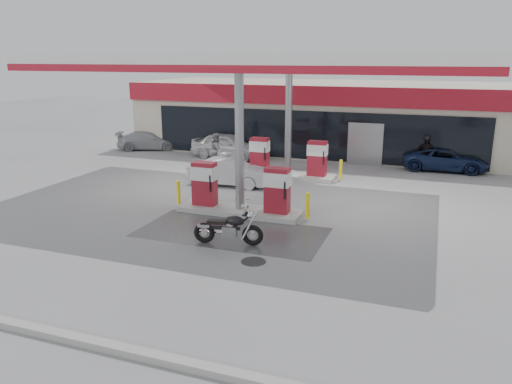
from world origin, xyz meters
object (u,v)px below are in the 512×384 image
parked_motorcycle (229,229)px  biker_walking (426,154)px  pump_island_far (288,162)px  parked_car_right (445,159)px  attendant (217,150)px  parked_car_left (149,141)px  hatchback_silver (230,172)px  pump_island_near (240,194)px  sedan_white (228,146)px

parked_motorcycle → biker_walking: biker_walking is taller
pump_island_far → parked_car_right: size_ratio=1.27×
attendant → parked_car_right: 11.44m
parked_motorcycle → parked_car_right: (6.10, 12.99, 0.08)m
attendant → parked_car_left: size_ratio=0.46×
pump_island_far → hatchback_silver: pump_island_far is taller
biker_walking → parked_motorcycle: bearing=-113.1°
attendant → parked_car_right: attendant is taller
parked_motorcycle → attendant: attendant is taller
biker_walking → pump_island_near: bearing=-122.7°
parked_car_right → biker_walking: biker_walking is taller
pump_island_far → attendant: pump_island_far is taller
parked_car_left → biker_walking: size_ratio=2.27×
sedan_white → biker_walking: bearing=-81.9°
parked_car_left → parked_car_right: parked_car_right is taller
sedan_white → parked_car_left: bearing=86.6°
parked_car_left → biker_walking: 16.02m
attendant → hatchback_silver: attendant is taller
parked_motorcycle → pump_island_near: bearing=94.7°
pump_island_far → parked_car_left: pump_island_far is taller
pump_island_near → attendant: pump_island_near is taller
pump_island_near → parked_car_left: size_ratio=1.36×
pump_island_near → parked_car_right: 12.18m
parked_car_left → parked_car_right: 16.96m
pump_island_far → hatchback_silver: (-1.93, -2.40, -0.11)m
sedan_white → biker_walking: size_ratio=2.49×
parked_car_right → biker_walking: size_ratio=2.44×
pump_island_far → biker_walking: bearing=32.3°
attendant → parked_car_right: bearing=-84.4°
pump_island_far → sedan_white: pump_island_far is taller
sedan_white → hatchback_silver: 6.13m
attendant → parked_car_left: attendant is taller
hatchback_silver → biker_walking: bearing=-56.2°
pump_island_far → attendant: (-4.08, 1.00, 0.16)m
attendant → hatchback_silver: bearing=-157.4°
parked_car_right → parked_car_left: bearing=88.2°
sedan_white → parked_car_right: size_ratio=1.02×
hatchback_silver → pump_island_near: bearing=-156.0°
sedan_white → hatchback_silver: size_ratio=1.13×
sedan_white → parked_car_right: bearing=-81.2°
hatchback_silver → parked_car_right: size_ratio=0.90×
parked_motorcycle → sedan_white: sedan_white is taller
parked_car_right → attendant: bearing=103.4°
attendant → hatchback_silver: (2.15, -3.40, -0.26)m
parked_car_right → biker_walking: 1.00m
pump_island_near → sedan_white: bearing=115.7°
attendant → biker_walking: attendant is taller
parked_motorcycle → pump_island_far: bearing=84.2°
attendant → parked_car_left: (-5.92, 3.00, -0.32)m
pump_island_near → sedan_white: 10.21m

